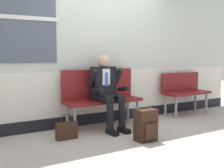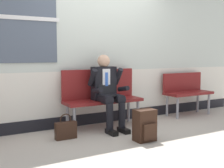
# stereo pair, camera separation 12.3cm
# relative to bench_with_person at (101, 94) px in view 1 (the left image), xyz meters

# --- Properties ---
(ground_plane) EXTENTS (18.00, 18.00, 0.00)m
(ground_plane) POSITION_rel_bench_with_person_xyz_m (0.09, -0.36, -0.56)
(ground_plane) COLOR #B2A899
(station_wall) EXTENTS (6.58, 0.17, 3.15)m
(station_wall) POSITION_rel_bench_with_person_xyz_m (0.08, 0.27, 1.01)
(station_wall) COLOR beige
(station_wall) RESTS_ON ground
(bench_with_person) EXTENTS (1.35, 0.42, 0.97)m
(bench_with_person) POSITION_rel_bench_with_person_xyz_m (0.00, 0.00, 0.00)
(bench_with_person) COLOR maroon
(bench_with_person) RESTS_ON ground
(bench_empty) EXTENTS (1.01, 0.42, 0.85)m
(bench_empty) POSITION_rel_bench_with_person_xyz_m (1.94, -0.01, -0.05)
(bench_empty) COLOR maroon
(bench_empty) RESTS_ON ground
(person_seated) EXTENTS (0.57, 0.70, 1.22)m
(person_seated) POSITION_rel_bench_with_person_xyz_m (0.00, -0.21, 0.09)
(person_seated) COLOR black
(person_seated) RESTS_ON ground
(backpack) EXTENTS (0.30, 0.24, 0.45)m
(backpack) POSITION_rel_bench_with_person_xyz_m (0.14, -1.06, -0.33)
(backpack) COLOR #331E14
(backpack) RESTS_ON ground
(handbag) EXTENTS (0.31, 0.10, 0.37)m
(handbag) POSITION_rel_bench_with_person_xyz_m (-0.80, -0.41, -0.42)
(handbag) COLOR #331E14
(handbag) RESTS_ON ground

